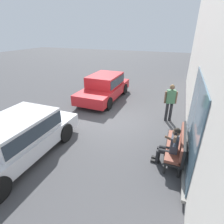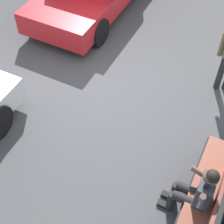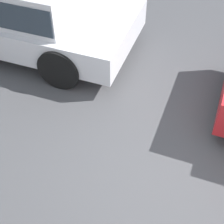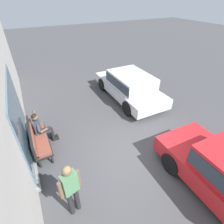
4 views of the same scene
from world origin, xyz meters
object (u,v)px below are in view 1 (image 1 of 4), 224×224
object	(u,v)px
person_on_phone	(171,146)
pedestrian_standing	(170,100)
bench	(178,144)
parked_car_near	(105,86)
parked_car_mid	(16,136)

from	to	relation	value
person_on_phone	pedestrian_standing	distance (m)	3.03
bench	parked_car_near	distance (m)	6.10
person_on_phone	pedestrian_standing	world-z (taller)	pedestrian_standing
pedestrian_standing	bench	bearing A→B (deg)	10.71
parked_car_near	parked_car_mid	xyz separation A→B (m)	(6.00, -0.48, -0.04)
bench	parked_car_near	world-z (taller)	parked_car_near
parked_car_near	pedestrian_standing	bearing A→B (deg)	67.55
person_on_phone	pedestrian_standing	size ratio (longest dim) A/B	0.76
bench	parked_car_near	bearing A→B (deg)	-134.22
person_on_phone	parked_car_mid	world-z (taller)	parked_car_mid
parked_car_near	pedestrian_standing	size ratio (longest dim) A/B	2.51
parked_car_mid	parked_car_near	bearing A→B (deg)	175.45
parked_car_near	parked_car_mid	bearing A→B (deg)	-4.55
parked_car_near	parked_car_mid	size ratio (longest dim) A/B	0.96
bench	pedestrian_standing	distance (m)	2.74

